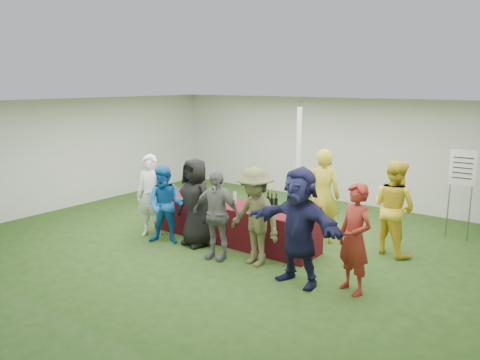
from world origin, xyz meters
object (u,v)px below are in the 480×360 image
Objects in this scene: customer_0 at (151,196)px; customer_5 at (299,226)px; dump_bucket at (296,215)px; staff_back at (394,208)px; customer_2 at (195,202)px; customer_6 at (355,238)px; customer_3 at (216,214)px; serving_table at (232,222)px; wine_list_sign at (462,175)px; customer_1 at (166,205)px; customer_4 at (255,217)px; staff_pourer at (323,196)px.

customer_0 is 3.56m from customer_5.
dump_bucket is 0.15× the size of staff_back.
customer_2 is 1.01× the size of customer_6.
customer_2 is 1.05× the size of customer_3.
serving_table is 2.35m from customer_5.
dump_bucket is 2.01m from customer_2.
wine_list_sign is 5.80m from customer_1.
dump_bucket is 0.15× the size of customer_4.
staff_pourer is (1.45, 0.99, 0.55)m from serving_table.
wine_list_sign is 1.18× the size of customer_1.
customer_2 is (-0.39, -0.63, 0.47)m from serving_table.
customer_1 is 0.90× the size of customer_4.
customer_3 is 1.70m from customer_5.
customer_0 is at bearing 44.21° from staff_back.
customer_3 is at bearing 60.79° from staff_back.
customer_2 reaches higher than serving_table.
serving_table is 13.94× the size of dump_bucket.
customer_5 is (3.55, -0.22, 0.09)m from customer_0.
customer_4 reaches higher than dump_bucket.
staff_pourer is at bearing 27.95° from staff_back.
customer_1 is at bearing -34.18° from customer_0.
customer_3 is at bearing 40.96° from staff_pourer.
customer_5 is 1.11× the size of customer_6.
staff_pourer reaches higher than customer_4.
wine_list_sign reaches higher than staff_back.
staff_pourer is 3.42m from customer_0.
customer_0 is 0.99× the size of customer_2.
customer_0 is at bearing -145.06° from wine_list_sign.
serving_table is 2.07× the size of staff_back.
wine_list_sign is at bearing 10.95° from customer_1.
dump_bucket is 0.14× the size of staff_pourer.
customer_6 is at bearing -26.27° from customer_1.
customer_2 is (-3.17, -1.81, -0.02)m from staff_back.
staff_back reaches higher than serving_table.
staff_back is at bearing 32.25° from customer_3.
staff_back is 3.20m from customer_3.
staff_back is (-0.77, -1.58, -0.45)m from wine_list_sign.
customer_2 is 1.47m from customer_4.
staff_back is at bearing -115.87° from wine_list_sign.
wine_list_sign is (3.55, 2.77, 0.94)m from serving_table.
customer_5 is at bearing -10.71° from customer_3.
customer_5 reaches higher than staff_back.
dump_bucket is 0.15× the size of customer_2.
customer_0 is at bearing 11.38° from staff_pourer.
staff_back reaches higher than dump_bucket.
customer_6 is at bearing 7.14° from customer_2.
customer_1 is at bearing 48.80° from staff_back.
staff_back is 1.02× the size of customer_4.
customer_6 reaches higher than serving_table.
dump_bucket is 0.90m from customer_5.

